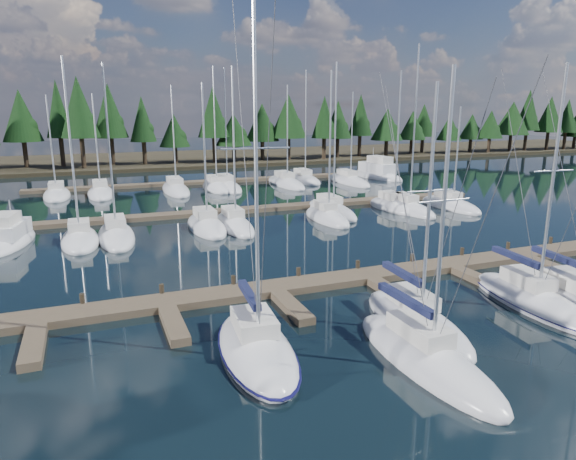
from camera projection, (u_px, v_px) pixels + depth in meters
name	position (u px, v px, depth m)	size (l,w,h in m)	color
ground	(292.00, 234.00, 42.03)	(260.00, 260.00, 0.00)	black
far_shore	(174.00, 159.00, 96.27)	(220.00, 30.00, 0.60)	#2C2618
main_dock	(371.00, 279.00, 30.53)	(44.00, 6.13, 0.90)	brown
back_docks	(230.00, 194.00, 59.71)	(50.00, 21.80, 0.40)	brown
front_sailboat_1	(256.00, 349.00, 21.64)	(3.72, 8.26, 15.84)	silver
front_sailboat_2	(425.00, 357.00, 20.92)	(2.65, 9.14, 12.48)	silver
front_sailboat_3	(416.00, 322.00, 24.37)	(2.85, 8.24, 12.07)	silver
front_sailboat_4	(531.00, 300.00, 27.05)	(3.40, 9.14, 13.04)	silver
back_sailboat_rows	(243.00, 200.00, 55.37)	(45.52, 31.95, 16.54)	silver
motor_yacht_left	(10.00, 239.00, 38.78)	(4.25, 8.37, 3.99)	silver
motor_yacht_right	(377.00, 174.00, 74.27)	(4.91, 10.70, 5.17)	silver
tree_line	(173.00, 122.00, 85.14)	(185.20, 11.43, 13.97)	black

